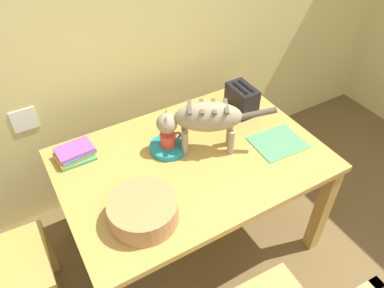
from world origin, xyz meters
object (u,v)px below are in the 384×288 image
(dining_table, at_px, (192,169))
(toaster, at_px, (242,99))
(magazine, at_px, (278,142))
(cat, at_px, (203,119))
(coffee_mug, at_px, (168,140))
(book_stack, at_px, (75,153))
(saucer_bowl, at_px, (168,147))
(wicker_basket, at_px, (143,210))

(dining_table, height_order, toaster, toaster)
(magazine, bearing_deg, cat, 159.01)
(coffee_mug, bearing_deg, cat, -29.05)
(dining_table, bearing_deg, coffee_mug, 120.71)
(coffee_mug, xyz_separation_m, book_stack, (-0.46, 0.19, -0.04))
(coffee_mug, xyz_separation_m, toaster, (0.55, 0.09, 0.02))
(saucer_bowl, bearing_deg, wicker_basket, -130.59)
(cat, bearing_deg, saucer_bowl, 90.00)
(book_stack, bearing_deg, cat, -24.08)
(book_stack, distance_m, wicker_basket, 0.57)
(book_stack, height_order, toaster, toaster)
(dining_table, xyz_separation_m, cat, (0.09, 0.04, 0.29))
(dining_table, bearing_deg, book_stack, 149.63)
(book_stack, xyz_separation_m, toaster, (1.01, -0.10, 0.05))
(dining_table, distance_m, cat, 0.30)
(wicker_basket, bearing_deg, book_stack, 104.97)
(wicker_basket, bearing_deg, dining_table, 31.43)
(cat, relative_size, coffee_mug, 4.50)
(dining_table, xyz_separation_m, magazine, (0.48, -0.13, 0.09))
(cat, bearing_deg, coffee_mug, 89.50)
(dining_table, height_order, saucer_bowl, saucer_bowl)
(magazine, bearing_deg, book_stack, 158.70)
(dining_table, height_order, magazine, magazine)
(saucer_bowl, distance_m, coffee_mug, 0.05)
(dining_table, xyz_separation_m, book_stack, (-0.53, 0.31, 0.12))
(wicker_basket, bearing_deg, coffee_mug, 49.10)
(coffee_mug, relative_size, toaster, 0.62)
(coffee_mug, bearing_deg, book_stack, 157.75)
(saucer_bowl, xyz_separation_m, toaster, (0.55, 0.09, 0.07))
(toaster, bearing_deg, magazine, -89.64)
(magazine, height_order, toaster, toaster)
(dining_table, height_order, wicker_basket, wicker_basket)
(coffee_mug, height_order, wicker_basket, wicker_basket)
(book_stack, bearing_deg, coffee_mug, -22.25)
(toaster, bearing_deg, book_stack, 174.59)
(cat, bearing_deg, book_stack, 94.46)
(saucer_bowl, xyz_separation_m, book_stack, (-0.46, 0.19, 0.02))
(dining_table, distance_m, book_stack, 0.63)
(dining_table, distance_m, toaster, 0.55)
(book_stack, relative_size, wicker_basket, 0.68)
(coffee_mug, bearing_deg, dining_table, -59.29)
(dining_table, xyz_separation_m, saucer_bowl, (-0.08, 0.12, 0.10))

